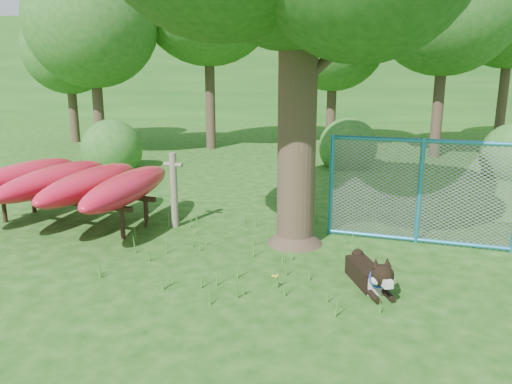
# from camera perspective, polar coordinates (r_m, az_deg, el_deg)

# --- Properties ---
(ground) EXTENTS (80.00, 80.00, 0.00)m
(ground) POSITION_cam_1_polar(r_m,az_deg,el_deg) (7.24, -2.90, -9.93)
(ground) COLOR #16430D
(ground) RESTS_ON ground
(wooden_post) EXTENTS (0.39, 0.16, 1.42)m
(wooden_post) POSITION_cam_1_polar(r_m,az_deg,el_deg) (9.47, -9.37, 0.43)
(wooden_post) COLOR #6C6251
(wooden_post) RESTS_ON ground
(kayak_rack) EXTENTS (3.58, 3.84, 1.11)m
(kayak_rack) POSITION_cam_1_polar(r_m,az_deg,el_deg) (10.09, -20.35, 1.11)
(kayak_rack) COLOR black
(kayak_rack) RESTS_ON ground
(husky_dog) EXTENTS (0.61, 1.26, 0.57)m
(husky_dog) POSITION_cam_1_polar(r_m,az_deg,el_deg) (7.04, 13.01, -9.20)
(husky_dog) COLOR black
(husky_dog) RESTS_ON ground
(fence_section) EXTENTS (3.06, 0.66, 3.02)m
(fence_section) POSITION_cam_1_polar(r_m,az_deg,el_deg) (8.87, 18.20, 0.05)
(fence_section) COLOR teal
(fence_section) RESTS_ON ground
(wildflower_clump) EXTENTS (0.10, 0.09, 0.21)m
(wildflower_clump) POSITION_cam_1_polar(r_m,az_deg,el_deg) (6.87, 2.16, -9.71)
(wildflower_clump) COLOR #3E7C28
(wildflower_clump) RESTS_ON ground
(bg_tree_a) EXTENTS (4.40, 4.40, 6.70)m
(bg_tree_a) POSITION_cam_1_polar(r_m,az_deg,el_deg) (18.31, -18.25, 18.05)
(bg_tree_a) COLOR #392B1F
(bg_tree_a) RESTS_ON ground
(bg_tree_c) EXTENTS (4.00, 4.00, 6.12)m
(bg_tree_c) POSITION_cam_1_polar(r_m,az_deg,el_deg) (19.55, 8.88, 17.13)
(bg_tree_c) COLOR #392B1F
(bg_tree_c) RESTS_ON ground
(bg_tree_d) EXTENTS (4.80, 4.80, 7.50)m
(bg_tree_d) POSITION_cam_1_polar(r_m,az_deg,el_deg) (18.04, 21.00, 19.84)
(bg_tree_d) COLOR #392B1F
(bg_tree_d) RESTS_ON ground
(bg_tree_f) EXTENTS (3.60, 3.60, 5.55)m
(bg_tree_f) POSITION_cam_1_polar(r_m,az_deg,el_deg) (22.05, -20.68, 15.05)
(bg_tree_f) COLOR #392B1F
(bg_tree_f) RESTS_ON ground
(shrub_left) EXTENTS (1.80, 1.80, 1.80)m
(shrub_left) POSITION_cam_1_polar(r_m,az_deg,el_deg) (15.61, -16.01, 2.50)
(shrub_left) COLOR #245C1D
(shrub_left) RESTS_ON ground
(shrub_right) EXTENTS (1.80, 1.80, 1.80)m
(shrub_right) POSITION_cam_1_polar(r_m,az_deg,el_deg) (15.70, 27.15, 1.56)
(shrub_right) COLOR #245C1D
(shrub_right) RESTS_ON ground
(shrub_mid) EXTENTS (1.80, 1.80, 1.80)m
(shrub_mid) POSITION_cam_1_polar(r_m,az_deg,el_deg) (15.80, 10.36, 2.93)
(shrub_mid) COLOR #245C1D
(shrub_mid) RESTS_ON ground
(wooded_hillside) EXTENTS (80.00, 12.00, 6.00)m
(wooded_hillside) POSITION_cam_1_polar(r_m,az_deg,el_deg) (34.53, 5.86, 13.84)
(wooded_hillside) COLOR #245C1D
(wooded_hillside) RESTS_ON ground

